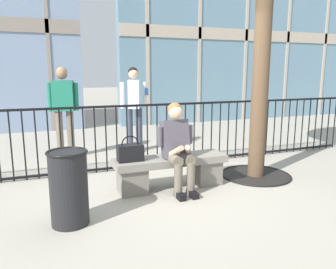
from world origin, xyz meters
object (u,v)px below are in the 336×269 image
at_px(stone_bench, 171,169).
at_px(handbag_on_bench, 130,152).
at_px(seated_person_with_phone, 177,144).
at_px(bystander_further_back, 64,105).
at_px(bystander_at_railing, 134,103).
at_px(trash_can, 69,187).

xyz_separation_m(stone_bench, handbag_on_bench, (-0.58, -0.01, 0.30)).
bearing_deg(seated_person_with_phone, bystander_further_back, 118.64).
bearing_deg(bystander_at_railing, seated_person_with_phone, -91.04).
bearing_deg(stone_bench, bystander_further_back, 119.03).
relative_size(seated_person_with_phone, handbag_on_bench, 3.51).
xyz_separation_m(handbag_on_bench, bystander_further_back, (-0.68, 2.28, 0.43)).
relative_size(bystander_at_railing, trash_can, 2.10).
bearing_deg(trash_can, stone_bench, 25.23).
bearing_deg(bystander_further_back, stone_bench, -60.97).
xyz_separation_m(stone_bench, bystander_at_railing, (0.09, 2.27, 0.73)).
bearing_deg(bystander_further_back, seated_person_with_phone, -61.36).
distance_m(bystander_at_railing, bystander_further_back, 1.35).
height_order(stone_bench, bystander_at_railing, bystander_at_railing).
bearing_deg(trash_can, bystander_further_back, 86.80).
relative_size(handbag_on_bench, trash_can, 0.42).
xyz_separation_m(bystander_further_back, trash_can, (-0.16, -2.94, -0.58)).
relative_size(stone_bench, bystander_at_railing, 0.94).
relative_size(stone_bench, bystander_further_back, 0.94).
distance_m(stone_bench, trash_can, 1.58).
distance_m(handbag_on_bench, bystander_at_railing, 2.41).
distance_m(seated_person_with_phone, bystander_at_railing, 2.42).
bearing_deg(bystander_further_back, handbag_on_bench, -73.40).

